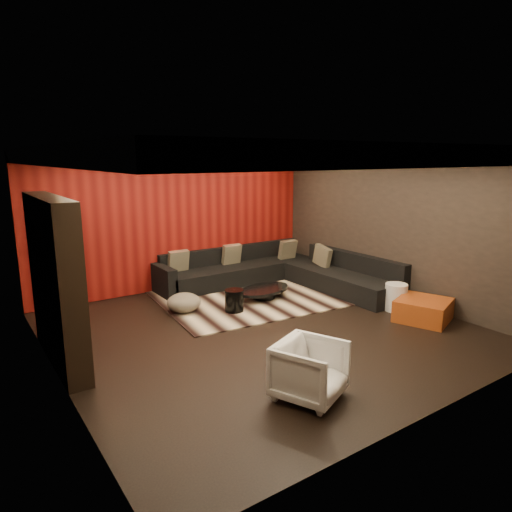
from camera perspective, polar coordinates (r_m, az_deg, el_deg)
floor at (r=7.32m, az=0.74°, el=-9.26°), size 6.00×6.00×0.02m
ceiling at (r=6.81m, az=0.81°, el=13.41°), size 6.00×6.00×0.02m
wall_back at (r=9.51m, az=-9.80°, el=4.40°), size 6.00×0.02×2.80m
wall_left at (r=5.77m, az=-24.43°, el=-1.63°), size 0.02×6.00×2.80m
wall_right at (r=8.98m, az=16.68°, el=3.60°), size 0.02×6.00×2.80m
red_feature_wall at (r=9.47m, az=-9.70°, el=4.37°), size 5.98×0.05×2.78m
soffit_back at (r=9.14m, az=-9.26°, el=12.22°), size 6.00×0.60×0.22m
soffit_front at (r=4.86m, az=19.96°, el=11.71°), size 6.00×0.60×0.22m
soffit_left at (r=5.69m, az=-22.48°, el=11.50°), size 0.60×4.80×0.22m
soffit_right at (r=8.65m, az=15.89°, el=11.92°), size 0.60×4.80×0.22m
cove_back at (r=8.84m, az=-8.27°, el=11.67°), size 4.80×0.08×0.04m
cove_front at (r=5.07m, az=16.72°, el=10.90°), size 4.80×0.08×0.04m
cove_left at (r=5.77m, az=-19.06°, el=10.86°), size 0.08×4.80×0.04m
cove_right at (r=8.39m, az=14.34°, el=11.39°), size 0.08×4.80×0.04m
tv_surround at (r=6.44m, az=-23.78°, el=-2.95°), size 0.30×2.00×2.20m
tv_screen at (r=6.40m, az=-22.65°, el=0.26°), size 0.04×1.30×0.80m
tv_shelf at (r=6.58m, az=-22.11°, el=-6.14°), size 0.04×1.60×0.04m
rug at (r=9.14m, az=0.55°, el=-4.67°), size 4.27×3.36×0.02m
coffee_table at (r=8.78m, az=0.98°, el=-4.66°), size 1.37×1.37×0.20m
drum_stool at (r=8.04m, az=-2.74°, el=-5.57°), size 0.38×0.38×0.39m
striped_pouf at (r=8.12m, az=-9.01°, el=-5.76°), size 0.71×0.71×0.32m
white_side_table at (r=8.49m, az=17.09°, el=-4.94°), size 0.45×0.45×0.49m
orange_ottoman at (r=8.15m, az=20.17°, el=-6.34°), size 1.04×1.04×0.36m
armchair at (r=5.31m, az=6.74°, el=-14.03°), size 0.94×0.95×0.66m
sectional_sofa at (r=9.64m, az=2.76°, el=-2.22°), size 3.65×3.50×0.75m
throw_pillows at (r=9.76m, az=0.05°, el=0.14°), size 2.98×1.68×0.50m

